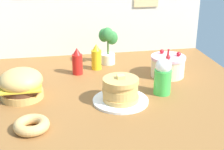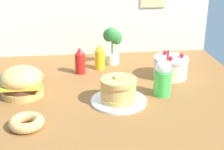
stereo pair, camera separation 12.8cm
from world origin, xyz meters
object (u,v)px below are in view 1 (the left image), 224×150
Objects in this scene: burger at (21,84)px; layer_cake at (168,66)px; mustard_bottle at (96,58)px; potted_plant at (108,44)px; donut_pink_glaze at (31,125)px; pancake_stack at (120,92)px; cream_soda_cup at (163,76)px; ketchup_bottle at (77,62)px.

burger is 102.92cm from layer_cake.
potted_plant reaches higher than mustard_bottle.
layer_cake is at bearing 32.11° from donut_pink_glaze.
layer_cake is 51.27cm from potted_plant.
burger reaches higher than pancake_stack.
mustard_bottle is (-6.55, 58.29, 2.39)cm from pancake_stack.
burger is 88.13cm from cream_soda_cup.
burger is 0.87× the size of potted_plant.
layer_cake is at bearing -41.17° from potted_plant.
layer_cake is at bearing 10.48° from burger.
potted_plant is (-24.40, 61.83, 4.54)cm from cream_soda_cup.
potted_plant reaches higher than donut_pink_glaze.
burger is at bearing 173.58° from cream_soda_cup.
mustard_bottle is at bearing 61.18° from donut_pink_glaze.
burger is 41.29cm from donut_pink_glaze.
cream_soda_cup is 86.17cm from donut_pink_glaze.
donut_pink_glaze is at bearing -111.94° from ketchup_bottle.
layer_cake is 1.25× the size of mustard_bottle.
cream_soda_cup is at bearing -55.51° from mustard_bottle.
ketchup_bottle is at bearing -145.21° from potted_plant.
burger is 1.33× the size of mustard_bottle.
mustard_bottle is 93.40cm from donut_pink_glaze.
donut_pink_glaze is (-44.92, -81.65, -6.26)cm from mustard_bottle.
burger is 66.73cm from mustard_bottle.
mustard_bottle is at bearing 124.49° from cream_soda_cup.
burger is at bearing -137.61° from ketchup_bottle.
cream_soda_cup is at bearing -41.07° from ketchup_bottle.
potted_plant is at bearing 86.41° from pancake_stack.
pancake_stack is at bearing -15.95° from burger.
layer_cake is 0.82× the size of potted_plant.
cream_soda_cup is at bearing -68.47° from potted_plant.
donut_pink_glaze is at bearing -147.89° from layer_cake.
potted_plant is at bearing 34.79° from ketchup_bottle.
ketchup_bottle is 1.00× the size of mustard_bottle.
potted_plant is (4.32, 68.80, 9.40)cm from pancake_stack.
burger is 0.78× the size of pancake_stack.
pancake_stack is 1.83× the size of donut_pink_glaze.
ketchup_bottle is (37.23, 33.99, 0.17)cm from burger.
pancake_stack is 69.58cm from potted_plant.
mustard_bottle is at bearing 26.46° from ketchup_bottle.
ketchup_bottle is 80.20cm from donut_pink_glaze.
donut_pink_glaze is (-93.83, -58.89, -4.68)cm from layer_cake.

